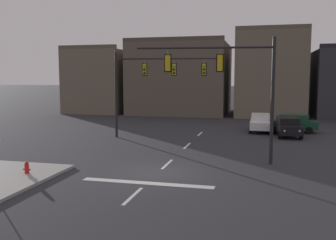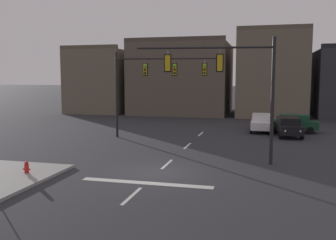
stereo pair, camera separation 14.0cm
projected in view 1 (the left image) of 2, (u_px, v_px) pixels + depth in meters
name	position (u px, v px, depth m)	size (l,w,h in m)	color
ground_plane	(158.00, 173.00, 19.68)	(400.00, 400.00, 0.00)	#2B2B30
stop_bar_paint	(147.00, 183.00, 17.75)	(6.40, 0.50, 0.01)	silver
lane_centreline	(167.00, 164.00, 21.61)	(0.16, 26.40, 0.01)	silver
signal_mast_near_side	(233.00, 78.00, 21.36)	(7.78, 1.10, 7.25)	black
signal_mast_far_side	(150.00, 78.00, 30.60)	(8.66, 1.39, 7.04)	black
car_lot_nearside	(292.00, 123.00, 34.22)	(4.54, 2.12, 1.61)	#143D28
car_lot_middle	(260.00, 122.00, 34.60)	(1.92, 4.46, 1.61)	silver
car_lot_farside	(287.00, 126.00, 31.82)	(2.24, 4.58, 1.61)	black
fire_hydrant	(27.00, 170.00, 18.94)	(0.40, 0.30, 0.75)	red
building_row	(277.00, 81.00, 49.18)	(59.54, 12.46, 10.96)	#665B4C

